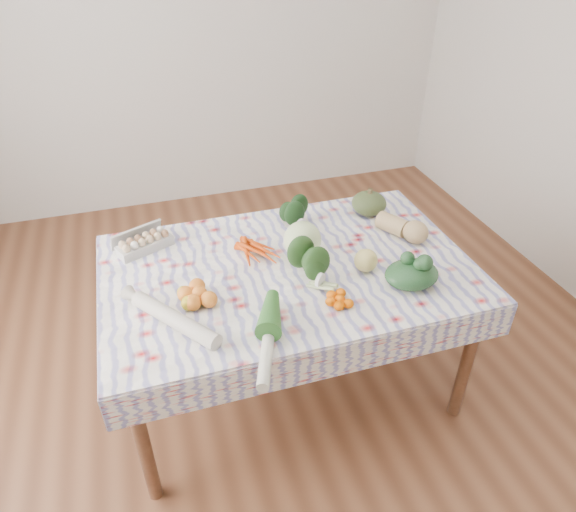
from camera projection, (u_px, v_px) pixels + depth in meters
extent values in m
plane|color=brown|center=(288.00, 381.00, 2.76)|extent=(4.50, 4.50, 0.00)
cube|color=silver|center=(196.00, 23.00, 3.74)|extent=(4.00, 0.04, 2.80)
cube|color=brown|center=(288.00, 272.00, 2.35)|extent=(1.60, 1.00, 0.04)
cylinder|color=brown|center=(143.00, 444.00, 2.03)|extent=(0.06, 0.06, 0.71)
cylinder|color=brown|center=(467.00, 362.00, 2.40)|extent=(0.06, 0.06, 0.71)
cylinder|color=brown|center=(131.00, 307.00, 2.73)|extent=(0.06, 0.06, 0.71)
cylinder|color=brown|center=(383.00, 259.00, 3.09)|extent=(0.06, 0.06, 0.71)
cube|color=white|center=(288.00, 268.00, 2.33)|extent=(1.66, 1.06, 0.01)
cube|color=#BBBBB6|center=(145.00, 244.00, 2.42)|extent=(0.28, 0.20, 0.07)
cube|color=#D14008|center=(259.00, 254.00, 2.38)|extent=(0.27, 0.25, 0.04)
ellipsoid|color=#143313|center=(296.00, 215.00, 2.58)|extent=(0.18, 0.16, 0.13)
ellipsoid|color=#3C4B26|center=(369.00, 203.00, 2.70)|extent=(0.24, 0.24, 0.12)
sphere|color=#C2DC94|center=(302.00, 240.00, 2.36)|extent=(0.23, 0.23, 0.17)
ellipsoid|color=tan|center=(403.00, 226.00, 2.51)|extent=(0.23, 0.29, 0.12)
cube|color=orange|center=(199.00, 294.00, 2.11)|extent=(0.28, 0.28, 0.07)
ellipsoid|color=#1F4217|center=(310.00, 273.00, 2.19)|extent=(0.23, 0.23, 0.12)
cube|color=#F46200|center=(340.00, 299.00, 2.11)|extent=(0.15, 0.15, 0.04)
sphere|color=#D2C466|center=(366.00, 260.00, 2.28)|extent=(0.13, 0.13, 0.11)
ellipsoid|color=#19391C|center=(412.00, 274.00, 2.19)|extent=(0.29, 0.26, 0.10)
cylinder|color=beige|center=(175.00, 319.00, 1.98)|extent=(0.33, 0.41, 0.07)
cylinder|color=beige|center=(268.00, 340.00, 1.90)|extent=(0.20, 0.44, 0.05)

